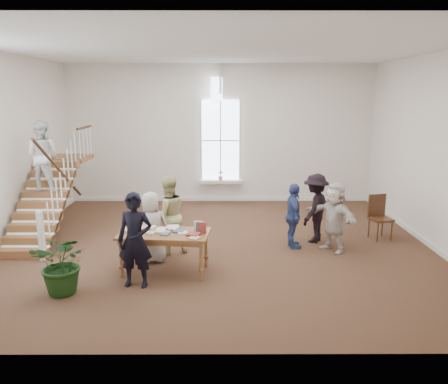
{
  "coord_description": "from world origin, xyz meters",
  "views": [
    {
      "loc": [
        0.07,
        -9.94,
        3.55
      ],
      "look_at": [
        0.1,
        0.4,
        1.22
      ],
      "focal_mm": 35.0,
      "sensor_mm": 36.0,
      "label": 1
    }
  ],
  "objects_px": {
    "elderly_woman": "(151,227)",
    "woman_cluster_b": "(315,208)",
    "woman_cluster_c": "(334,217)",
    "person_yellow": "(168,215)",
    "side_chair": "(379,214)",
    "floor_plant": "(64,263)",
    "woman_cluster_a": "(293,216)",
    "library_table": "(164,236)",
    "police_officer": "(135,240)"
  },
  "relations": [
    {
      "from": "elderly_woman",
      "to": "woman_cluster_b",
      "type": "bearing_deg",
      "value": -174.16
    },
    {
      "from": "woman_cluster_b",
      "to": "woman_cluster_c",
      "type": "relative_size",
      "value": 1.05
    },
    {
      "from": "elderly_woman",
      "to": "woman_cluster_b",
      "type": "xyz_separation_m",
      "value": [
        3.77,
        1.29,
        0.08
      ]
    },
    {
      "from": "person_yellow",
      "to": "woman_cluster_c",
      "type": "bearing_deg",
      "value": 158.12
    },
    {
      "from": "person_yellow",
      "to": "woman_cluster_b",
      "type": "height_order",
      "value": "person_yellow"
    },
    {
      "from": "elderly_woman",
      "to": "woman_cluster_b",
      "type": "relative_size",
      "value": 0.91
    },
    {
      "from": "person_yellow",
      "to": "woman_cluster_b",
      "type": "xyz_separation_m",
      "value": [
        3.47,
        0.79,
        -0.05
      ]
    },
    {
      "from": "woman_cluster_b",
      "to": "side_chair",
      "type": "bearing_deg",
      "value": 131.78
    },
    {
      "from": "woman_cluster_b",
      "to": "side_chair",
      "type": "relative_size",
      "value": 1.53
    },
    {
      "from": "woman_cluster_c",
      "to": "floor_plant",
      "type": "relative_size",
      "value": 1.4
    },
    {
      "from": "elderly_woman",
      "to": "woman_cluster_a",
      "type": "relative_size",
      "value": 1.0
    },
    {
      "from": "side_chair",
      "to": "person_yellow",
      "type": "bearing_deg",
      "value": 177.12
    },
    {
      "from": "library_table",
      "to": "floor_plant",
      "type": "distance_m",
      "value": 1.96
    },
    {
      "from": "side_chair",
      "to": "floor_plant",
      "type": "bearing_deg",
      "value": -169.82
    },
    {
      "from": "police_officer",
      "to": "woman_cluster_c",
      "type": "relative_size",
      "value": 1.12
    },
    {
      "from": "woman_cluster_c",
      "to": "woman_cluster_a",
      "type": "bearing_deg",
      "value": -135.24
    },
    {
      "from": "woman_cluster_b",
      "to": "side_chair",
      "type": "height_order",
      "value": "woman_cluster_b"
    },
    {
      "from": "library_table",
      "to": "woman_cluster_a",
      "type": "bearing_deg",
      "value": 32.56
    },
    {
      "from": "woman_cluster_b",
      "to": "library_table",
      "type": "bearing_deg",
      "value": -28.28
    },
    {
      "from": "library_table",
      "to": "woman_cluster_b",
      "type": "relative_size",
      "value": 1.11
    },
    {
      "from": "library_table",
      "to": "woman_cluster_b",
      "type": "xyz_separation_m",
      "value": [
        3.42,
        1.89,
        0.09
      ]
    },
    {
      "from": "elderly_woman",
      "to": "person_yellow",
      "type": "bearing_deg",
      "value": -134.04
    },
    {
      "from": "floor_plant",
      "to": "woman_cluster_c",
      "type": "bearing_deg",
      "value": 22.1
    },
    {
      "from": "woman_cluster_b",
      "to": "woman_cluster_c",
      "type": "distance_m",
      "value": 0.72
    },
    {
      "from": "elderly_woman",
      "to": "side_chair",
      "type": "xyz_separation_m",
      "value": [
        5.43,
        1.55,
        -0.14
      ]
    },
    {
      "from": "library_table",
      "to": "person_yellow",
      "type": "xyz_separation_m",
      "value": [
        -0.05,
        1.09,
        0.14
      ]
    },
    {
      "from": "woman_cluster_b",
      "to": "woman_cluster_c",
      "type": "height_order",
      "value": "woman_cluster_b"
    },
    {
      "from": "library_table",
      "to": "police_officer",
      "type": "xyz_separation_m",
      "value": [
        -0.45,
        -0.66,
        0.15
      ]
    },
    {
      "from": "library_table",
      "to": "woman_cluster_c",
      "type": "height_order",
      "value": "woman_cluster_c"
    },
    {
      "from": "person_yellow",
      "to": "floor_plant",
      "type": "bearing_deg",
      "value": 27.33
    },
    {
      "from": "police_officer",
      "to": "woman_cluster_b",
      "type": "relative_size",
      "value": 1.07
    },
    {
      "from": "woman_cluster_b",
      "to": "elderly_woman",
      "type": "bearing_deg",
      "value": -38.21
    },
    {
      "from": "woman_cluster_a",
      "to": "woman_cluster_b",
      "type": "bearing_deg",
      "value": -55.68
    },
    {
      "from": "person_yellow",
      "to": "woman_cluster_b",
      "type": "relative_size",
      "value": 1.06
    },
    {
      "from": "person_yellow",
      "to": "floor_plant",
      "type": "relative_size",
      "value": 1.56
    },
    {
      "from": "library_table",
      "to": "woman_cluster_c",
      "type": "bearing_deg",
      "value": 23.96
    },
    {
      "from": "floor_plant",
      "to": "person_yellow",
      "type": "bearing_deg",
      "value": 51.37
    },
    {
      "from": "woman_cluster_c",
      "to": "floor_plant",
      "type": "height_order",
      "value": "woman_cluster_c"
    },
    {
      "from": "library_table",
      "to": "woman_cluster_b",
      "type": "height_order",
      "value": "woman_cluster_b"
    },
    {
      "from": "elderly_woman",
      "to": "person_yellow",
      "type": "distance_m",
      "value": 0.6
    },
    {
      "from": "woman_cluster_a",
      "to": "woman_cluster_b",
      "type": "relative_size",
      "value": 0.91
    },
    {
      "from": "person_yellow",
      "to": "woman_cluster_a",
      "type": "distance_m",
      "value": 2.9
    },
    {
      "from": "woman_cluster_c",
      "to": "floor_plant",
      "type": "xyz_separation_m",
      "value": [
        -5.41,
        -2.2,
        -0.23
      ]
    },
    {
      "from": "side_chair",
      "to": "police_officer",
      "type": "bearing_deg",
      "value": -167.6
    },
    {
      "from": "elderly_woman",
      "to": "floor_plant",
      "type": "xyz_separation_m",
      "value": [
        -1.34,
        -1.56,
        -0.19
      ]
    },
    {
      "from": "side_chair",
      "to": "elderly_woman",
      "type": "bearing_deg",
      "value": -178.52
    },
    {
      "from": "elderly_woman",
      "to": "woman_cluster_b",
      "type": "distance_m",
      "value": 3.99
    },
    {
      "from": "library_table",
      "to": "side_chair",
      "type": "distance_m",
      "value": 5.52
    },
    {
      "from": "woman_cluster_b",
      "to": "side_chair",
      "type": "distance_m",
      "value": 1.69
    },
    {
      "from": "person_yellow",
      "to": "side_chair",
      "type": "xyz_separation_m",
      "value": [
        5.13,
        1.05,
        -0.27
      ]
    }
  ]
}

